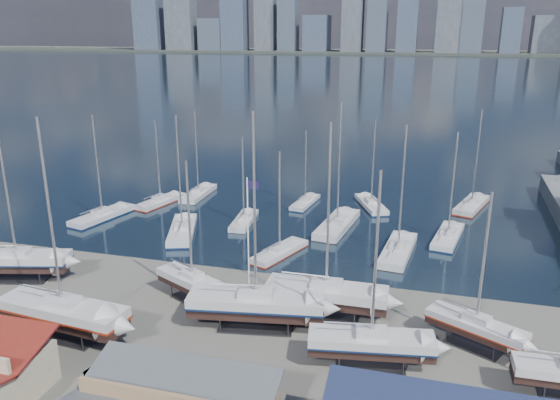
% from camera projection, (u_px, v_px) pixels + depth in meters
% --- Properties ---
extents(ground, '(1400.00, 1400.00, 0.00)m').
position_uv_depth(ground, '(250.00, 321.00, 48.49)').
color(ground, '#605E59').
rests_on(ground, ground).
extents(water, '(1400.00, 600.00, 0.40)m').
position_uv_depth(water, '(409.00, 72.00, 333.84)').
color(water, '#182B38').
rests_on(water, ground).
extents(far_shore, '(1400.00, 80.00, 2.20)m').
position_uv_depth(far_shore, '(421.00, 53.00, 572.74)').
color(far_shore, '#2D332D').
rests_on(far_shore, ground).
extents(skyline, '(639.14, 43.80, 107.69)m').
position_uv_depth(skyline, '(415.00, 15.00, 557.61)').
color(skyline, '#475166').
rests_on(skyline, far_shore).
extents(sailboat_cradle_0, '(10.97, 5.50, 17.00)m').
position_uv_depth(sailboat_cradle_0, '(17.00, 260.00, 56.00)').
color(sailboat_cradle_0, '#2D2D33').
rests_on(sailboat_cradle_0, ground).
extents(sailboat_cradle_1, '(11.90, 4.43, 18.59)m').
position_uv_depth(sailboat_cradle_1, '(63.00, 312.00, 45.62)').
color(sailboat_cradle_1, '#2D2D33').
rests_on(sailboat_cradle_1, ground).
extents(sailboat_cradle_2, '(8.46, 5.80, 13.74)m').
position_uv_depth(sailboat_cradle_2, '(192.00, 282.00, 51.62)').
color(sailboat_cradle_2, '#2D2D33').
rests_on(sailboat_cradle_2, ground).
extents(sailboat_cradle_3, '(12.14, 5.11, 18.80)m').
position_uv_depth(sailboat_cradle_3, '(256.00, 304.00, 46.96)').
color(sailboat_cradle_3, '#2D2D33').
rests_on(sailboat_cradle_3, ground).
extents(sailboat_cradle_4, '(10.92, 3.19, 17.63)m').
position_uv_depth(sailboat_cradle_4, '(326.00, 294.00, 48.87)').
color(sailboat_cradle_4, '#2D2D33').
rests_on(sailboat_cradle_4, ground).
extents(sailboat_cradle_5, '(9.93, 4.20, 15.59)m').
position_uv_depth(sailboat_cradle_5, '(371.00, 343.00, 41.42)').
color(sailboat_cradle_5, '#2D2D33').
rests_on(sailboat_cradle_5, ground).
extents(sailboat_cradle_6, '(8.18, 5.76, 13.25)m').
position_uv_depth(sailboat_cradle_6, '(476.00, 326.00, 43.93)').
color(sailboat_cradle_6, '#2D2D33').
rests_on(sailboat_cradle_6, ground).
extents(sailboat_moored_0, '(5.06, 10.33, 14.88)m').
position_uv_depth(sailboat_moored_0, '(103.00, 217.00, 74.55)').
color(sailboat_moored_0, black).
rests_on(sailboat_moored_0, water).
extents(sailboat_moored_1, '(4.65, 9.05, 13.03)m').
position_uv_depth(sailboat_moored_1, '(161.00, 202.00, 80.88)').
color(sailboat_moored_1, black).
rests_on(sailboat_moored_1, water).
extents(sailboat_moored_2, '(2.68, 9.23, 13.90)m').
position_uv_depth(sailboat_moored_2, '(199.00, 194.00, 84.66)').
color(sailboat_moored_2, black).
rests_on(sailboat_moored_2, water).
extents(sailboat_moored_3, '(6.29, 10.93, 15.77)m').
position_uv_depth(sailboat_moored_3, '(182.00, 232.00, 69.02)').
color(sailboat_moored_3, black).
rests_on(sailboat_moored_3, water).
extents(sailboat_moored_4, '(2.98, 8.25, 12.19)m').
position_uv_depth(sailboat_moored_4, '(244.00, 221.00, 72.82)').
color(sailboat_moored_4, black).
rests_on(sailboat_moored_4, water).
extents(sailboat_moored_5, '(3.14, 7.99, 11.62)m').
position_uv_depth(sailboat_moored_5, '(305.00, 203.00, 80.47)').
color(sailboat_moored_5, black).
rests_on(sailboat_moored_5, water).
extents(sailboat_moored_6, '(5.23, 8.81, 12.73)m').
position_uv_depth(sailboat_moored_6, '(280.00, 253.00, 62.57)').
color(sailboat_moored_6, black).
rests_on(sailboat_moored_6, water).
extents(sailboat_moored_7, '(4.54, 11.62, 17.08)m').
position_uv_depth(sailboat_moored_7, '(337.00, 226.00, 71.01)').
color(sailboat_moored_7, black).
rests_on(sailboat_moored_7, water).
extents(sailboat_moored_8, '(5.90, 9.31, 13.52)m').
position_uv_depth(sailboat_moored_8, '(371.00, 205.00, 79.43)').
color(sailboat_moored_8, black).
rests_on(sailboat_moored_8, water).
extents(sailboat_moored_9, '(4.00, 10.68, 15.74)m').
position_uv_depth(sailboat_moored_9, '(398.00, 252.00, 62.76)').
color(sailboat_moored_9, black).
rests_on(sailboat_moored_9, water).
extents(sailboat_moored_10, '(4.32, 9.74, 14.08)m').
position_uv_depth(sailboat_moored_10, '(448.00, 238.00, 67.06)').
color(sailboat_moored_10, black).
rests_on(sailboat_moored_10, water).
extents(sailboat_moored_11, '(5.72, 10.36, 14.92)m').
position_uv_depth(sailboat_moored_11, '(471.00, 206.00, 79.04)').
color(sailboat_moored_11, black).
rests_on(sailboat_moored_11, water).
extents(car_a, '(2.96, 4.18, 1.32)m').
position_uv_depth(car_a, '(19.00, 357.00, 42.06)').
color(car_a, gray).
rests_on(car_a, ground).
extents(car_b, '(4.64, 2.58, 1.45)m').
position_uv_depth(car_b, '(112.00, 379.00, 39.32)').
color(car_b, gray).
rests_on(car_b, ground).
extents(car_c, '(2.55, 5.38, 1.48)m').
position_uv_depth(car_c, '(210.00, 392.00, 37.84)').
color(car_c, gray).
rests_on(car_c, ground).
extents(flagpole, '(1.10, 0.12, 12.51)m').
position_uv_depth(flagpole, '(249.00, 234.00, 48.89)').
color(flagpole, white).
rests_on(flagpole, ground).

